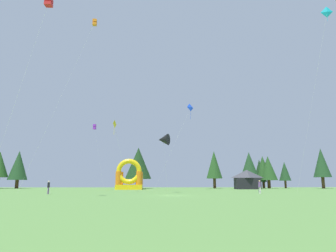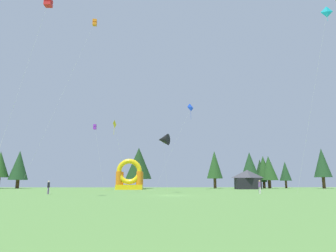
# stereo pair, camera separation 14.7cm
# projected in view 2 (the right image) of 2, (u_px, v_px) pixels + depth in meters

# --- Properties ---
(ground_plane) EXTENTS (120.00, 120.00, 0.00)m
(ground_plane) POSITION_uv_depth(u_px,v_px,m) (171.00, 195.00, 36.68)
(ground_plane) COLOR #5B8C42
(kite_purple_box) EXTENTS (2.58, 0.58, 12.83)m
(kite_purple_box) POSITION_uv_depth(u_px,v_px,m) (95.00, 127.00, 61.21)
(kite_purple_box) COLOR purple
(kite_purple_box) RESTS_ON ground_plane
(kite_red_box) EXTENTS (5.12, 0.73, 20.80)m
(kite_red_box) POSITION_uv_depth(u_px,v_px,m) (48.00, 3.00, 32.96)
(kite_red_box) COLOR red
(kite_red_box) RESTS_ON ground_plane
(kite_orange_box) EXTENTS (9.97, 1.09, 27.23)m
(kite_orange_box) POSITION_uv_depth(u_px,v_px,m) (94.00, 23.00, 49.53)
(kite_orange_box) COLOR orange
(kite_orange_box) RESTS_ON ground_plane
(kite_black_delta) EXTENTS (2.16, 2.75, 8.84)m
(kite_black_delta) POSITION_uv_depth(u_px,v_px,m) (163.00, 140.00, 47.30)
(kite_black_delta) COLOR black
(kite_black_delta) RESTS_ON ground_plane
(kite_blue_diamond) EXTENTS (8.00, 1.53, 17.28)m
(kite_blue_diamond) POSITION_uv_depth(u_px,v_px,m) (191.00, 108.00, 63.57)
(kite_blue_diamond) COLOR blue
(kite_blue_diamond) RESTS_ON ground_plane
(kite_yellow_diamond) EXTENTS (2.59, 1.77, 10.26)m
(kite_yellow_diamond) POSITION_uv_depth(u_px,v_px,m) (114.00, 125.00, 45.12)
(kite_yellow_diamond) COLOR yellow
(kite_yellow_diamond) RESTS_ON ground_plane
(kite_cyan_diamond) EXTENTS (3.96, 5.73, 24.37)m
(kite_cyan_diamond) POSITION_uv_depth(u_px,v_px,m) (327.00, 14.00, 41.09)
(kite_cyan_diamond) COLOR #19B7CC
(kite_cyan_diamond) RESTS_ON ground_plane
(person_left_edge) EXTENTS (0.44, 0.44, 1.81)m
(person_left_edge) POSITION_uv_depth(u_px,v_px,m) (260.00, 186.00, 42.40)
(person_left_edge) COLOR silver
(person_left_edge) RESTS_ON ground_plane
(person_far_side) EXTENTS (0.37, 0.37, 1.56)m
(person_far_side) POSITION_uv_depth(u_px,v_px,m) (259.00, 187.00, 44.96)
(person_far_side) COLOR navy
(person_far_side) RESTS_ON ground_plane
(person_near_camera) EXTENTS (0.32, 0.32, 1.74)m
(person_near_camera) POSITION_uv_depth(u_px,v_px,m) (49.00, 186.00, 40.90)
(person_near_camera) COLOR #724C8C
(person_near_camera) RESTS_ON ground_plane
(inflatable_yellow_castle) EXTENTS (5.63, 4.55, 6.49)m
(inflatable_yellow_castle) POSITION_uv_depth(u_px,v_px,m) (130.00, 179.00, 66.46)
(inflatable_yellow_castle) COLOR yellow
(inflatable_yellow_castle) RESTS_ON ground_plane
(festival_tent) EXTENTS (5.37, 3.16, 4.30)m
(festival_tent) POSITION_uv_depth(u_px,v_px,m) (248.00, 179.00, 69.74)
(festival_tent) COLOR black
(festival_tent) RESTS_ON ground_plane
(tree_row_1) EXTENTS (4.57, 4.57, 9.19)m
(tree_row_1) POSITION_uv_depth(u_px,v_px,m) (0.00, 165.00, 77.45)
(tree_row_1) COLOR #4C331E
(tree_row_1) RESTS_ON ground_plane
(tree_row_2) EXTENTS (4.70, 4.70, 9.47)m
(tree_row_2) POSITION_uv_depth(u_px,v_px,m) (19.00, 165.00, 78.64)
(tree_row_2) COLOR #4C331E
(tree_row_2) RESTS_ON ground_plane
(tree_row_3) EXTENTS (6.58, 6.58, 10.23)m
(tree_row_3) POSITION_uv_depth(u_px,v_px,m) (139.00, 163.00, 78.22)
(tree_row_3) COLOR #4C331E
(tree_row_3) RESTS_ON ground_plane
(tree_row_4) EXTENTS (4.07, 4.07, 9.58)m
(tree_row_4) POSITION_uv_depth(u_px,v_px,m) (215.00, 165.00, 80.40)
(tree_row_4) COLOR #4C331E
(tree_row_4) RESTS_ON ground_plane
(tree_row_5) EXTENTS (4.96, 4.96, 9.09)m
(tree_row_5) POSITION_uv_depth(u_px,v_px,m) (250.00, 166.00, 78.22)
(tree_row_5) COLOR #4C331E
(tree_row_5) RESTS_ON ground_plane
(tree_row_6) EXTENTS (3.39, 3.39, 7.43)m
(tree_row_6) POSITION_uv_depth(u_px,v_px,m) (260.00, 171.00, 80.66)
(tree_row_6) COLOR #4C331E
(tree_row_6) RESTS_ON ground_plane
(tree_row_7) EXTENTS (3.72, 3.72, 8.31)m
(tree_row_7) POSITION_uv_depth(u_px,v_px,m) (263.00, 167.00, 80.60)
(tree_row_7) COLOR #4C331E
(tree_row_7) RESTS_ON ground_plane
(tree_row_8) EXTENTS (4.48, 4.48, 8.23)m
(tree_row_8) POSITION_uv_depth(u_px,v_px,m) (269.00, 168.00, 79.66)
(tree_row_8) COLOR #4C331E
(tree_row_8) RESTS_ON ground_plane
(tree_row_9) EXTENTS (2.98, 2.98, 6.87)m
(tree_row_9) POSITION_uv_depth(u_px,v_px,m) (285.00, 171.00, 80.55)
(tree_row_9) COLOR #4C331E
(tree_row_9) RESTS_ON ground_plane
(tree_row_10) EXTENTS (4.26, 4.26, 10.06)m
(tree_row_10) POSITION_uv_depth(u_px,v_px,m) (322.00, 163.00, 78.38)
(tree_row_10) COLOR #4C331E
(tree_row_10) RESTS_ON ground_plane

